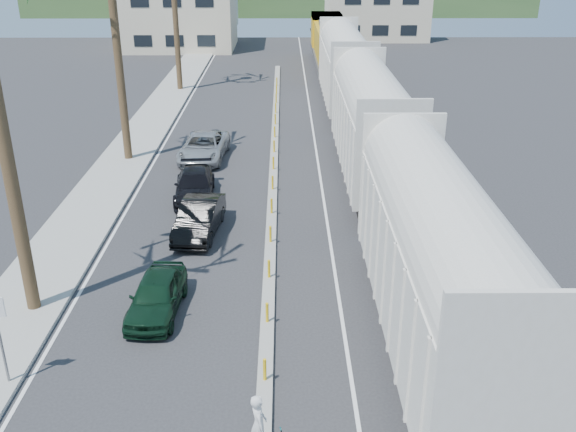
{
  "coord_description": "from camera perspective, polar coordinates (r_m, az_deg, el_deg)",
  "views": [
    {
      "loc": [
        0.55,
        -12.9,
        11.8
      ],
      "look_at": [
        0.72,
        9.43,
        2.0
      ],
      "focal_mm": 40.0,
      "sensor_mm": 36.0,
      "label": 1
    }
  ],
  "objects": [
    {
      "name": "sidewalk",
      "position": [
        40.69,
        -13.33,
        6.31
      ],
      "size": [
        3.0,
        90.0,
        0.15
      ],
      "primitive_type": "cube",
      "color": "gray",
      "rests_on": "ground"
    },
    {
      "name": "median",
      "position": [
        34.89,
        -1.3,
        4.07
      ],
      "size": [
        0.45,
        60.0,
        0.85
      ],
      "color": "gray",
      "rests_on": "ground"
    },
    {
      "name": "rails",
      "position": [
        42.79,
        5.62,
        7.62
      ],
      "size": [
        1.56,
        100.0,
        0.06
      ],
      "color": "black",
      "rests_on": "ground"
    },
    {
      "name": "car_third",
      "position": [
        31.48,
        -8.3,
        2.73
      ],
      "size": [
        2.55,
        4.87,
        1.33
      ],
      "primitive_type": "imported",
      "rotation": [
        0.0,
        0.0,
        0.08
      ],
      "color": "black",
      "rests_on": "ground"
    },
    {
      "name": "freight_train",
      "position": [
        38.53,
        6.32,
        10.21
      ],
      "size": [
        3.0,
        60.94,
        5.85
      ],
      "color": "beige",
      "rests_on": "ground"
    },
    {
      "name": "car_lead",
      "position": [
        22.22,
        -11.6,
        -6.9
      ],
      "size": [
        1.98,
        4.1,
        1.34
      ],
      "primitive_type": "imported",
      "rotation": [
        0.0,
        0.0,
        -0.05
      ],
      "color": "black",
      "rests_on": "ground"
    },
    {
      "name": "buildings",
      "position": [
        85.17,
        -5.39,
        18.59
      ],
      "size": [
        38.0,
        27.0,
        10.0
      ],
      "color": "beige",
      "rests_on": "ground"
    },
    {
      "name": "car_rear",
      "position": [
        37.08,
        -7.49,
        6.11
      ],
      "size": [
        3.17,
        5.55,
        1.44
      ],
      "primitive_type": "imported",
      "rotation": [
        0.0,
        0.0,
        -0.08
      ],
      "color": "#A8ABAD",
      "rests_on": "ground"
    },
    {
      "name": "car_second",
      "position": [
        27.62,
        -7.89,
        -0.18
      ],
      "size": [
        2.37,
        4.7,
        1.45
      ],
      "primitive_type": "imported",
      "rotation": [
        0.0,
        0.0,
        -0.1
      ],
      "color": "black",
      "rests_on": "ground"
    },
    {
      "name": "lane_markings",
      "position": [
        39.79,
        -4.32,
        6.38
      ],
      "size": [
        9.42,
        90.0,
        0.01
      ],
      "color": "silver",
      "rests_on": "ground"
    }
  ]
}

